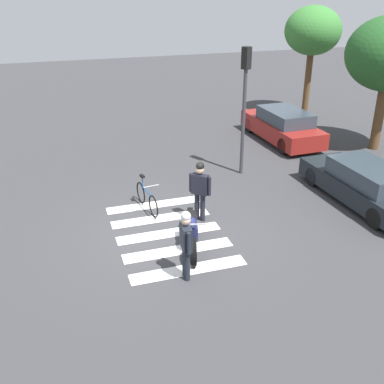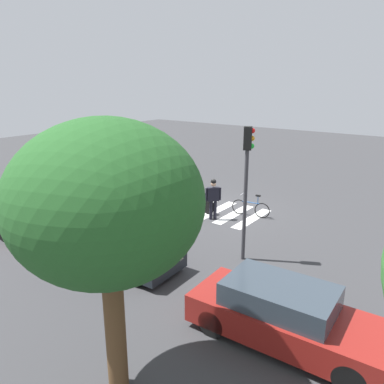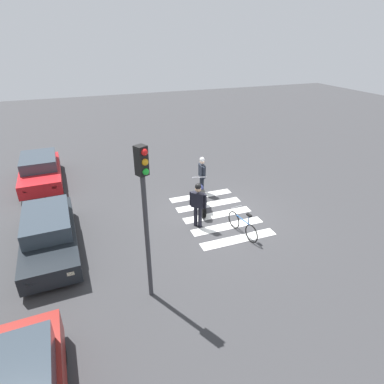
# 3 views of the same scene
# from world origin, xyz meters

# --- Properties ---
(ground_plane) EXTENTS (60.00, 60.00, 0.00)m
(ground_plane) POSITION_xyz_m (0.00, 0.00, 0.00)
(ground_plane) COLOR #38383A
(police_motorcycle) EXTENTS (2.23, 0.85, 1.07)m
(police_motorcycle) POSITION_xyz_m (0.84, 0.38, 0.48)
(police_motorcycle) COLOR black
(police_motorcycle) RESTS_ON ground_plane
(leaning_bicycle) EXTENTS (1.69, 0.46, 0.99)m
(leaning_bicycle) POSITION_xyz_m (-1.58, -0.24, 0.37)
(leaning_bicycle) COLOR black
(leaning_bicycle) RESTS_ON ground_plane
(officer_on_foot) EXTENTS (0.65, 0.23, 1.72)m
(officer_on_foot) POSITION_xyz_m (2.08, -0.15, 0.98)
(officer_on_foot) COLOR #1E232D
(officer_on_foot) RESTS_ON ground_plane
(officer_by_motorcycle) EXTENTS (0.50, 0.50, 1.76)m
(officer_by_motorcycle) POSITION_xyz_m (-0.49, 1.05, 1.02)
(officer_by_motorcycle) COLOR black
(officer_by_motorcycle) RESTS_ON ground_plane
(crosswalk_stripes) EXTENTS (4.05, 2.84, 0.01)m
(crosswalk_stripes) POSITION_xyz_m (0.00, 0.00, 0.00)
(crosswalk_stripes) COLOR silver
(crosswalk_stripes) RESTS_ON ground_plane
(car_maroon_wagon) EXTENTS (4.44, 1.84, 1.37)m
(car_maroon_wagon) POSITION_xyz_m (-6.06, 6.57, 0.65)
(car_maroon_wagon) COLOR black
(car_maroon_wagon) RESTS_ON ground_plane
(car_black_suv) EXTENTS (4.56, 1.82, 1.26)m
(car_black_suv) POSITION_xyz_m (-0.05, 6.18, 0.60)
(car_black_suv) COLOR black
(car_black_suv) RESTS_ON ground_plane
(car_red_convertible) EXTENTS (4.31, 1.94, 1.30)m
(car_red_convertible) POSITION_xyz_m (5.86, 6.72, 0.63)
(car_red_convertible) COLOR black
(car_red_convertible) RESTS_ON ground_plane
(traffic_light_pole) EXTENTS (0.36, 0.32, 4.32)m
(traffic_light_pole) POSITION_xyz_m (-3.33, 3.54, 2.90)
(traffic_light_pole) COLOR #38383D
(traffic_light_pole) RESTS_ON ground_plane
(street_tree_mid) EXTENTS (3.26, 3.26, 5.10)m
(street_tree_mid) POSITION_xyz_m (-4.05, 9.68, 3.69)
(street_tree_mid) COLOR brown
(street_tree_mid) RESTS_ON ground_plane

